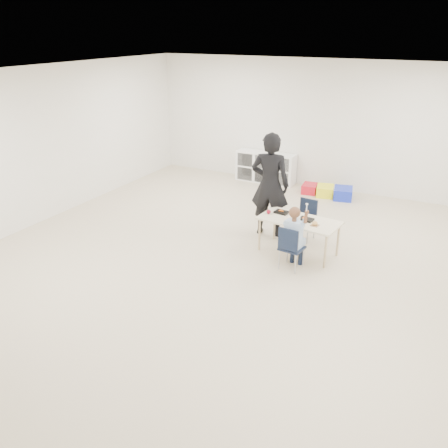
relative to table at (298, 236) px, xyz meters
The scene contains 16 objects.
room 1.67m from the table, 126.77° to the right, with size 9.00×9.02×2.80m.
table is the anchor object (origin of this frame).
chair_near 0.56m from the table, 80.91° to the right, with size 0.34×0.32×0.70m, color black, non-canonical shape.
chair_far 0.56m from the table, 99.09° to the left, with size 0.34×0.32×0.70m, color black, non-canonical shape.
child 0.61m from the table, 80.91° to the right, with size 0.46×0.46×1.10m, color #A5C2DF, non-canonical shape.
lunch_tray_near 0.32m from the table, 14.31° to the left, with size 0.22×0.16×0.03m, color black.
lunch_tray_far 0.49m from the table, 158.65° to the left, with size 0.22×0.16×0.03m, color black.
milk_carton 0.36m from the table, 86.99° to the right, with size 0.07×0.07×0.10m, color white.
bread_roll 0.45m from the table, 22.01° to the right, with size 0.09×0.09×0.07m, color tan.
apple_near 0.34m from the table, 152.13° to the left, with size 0.07×0.07×0.07m, color maroon.
apple_far 0.62m from the table, behind, with size 0.07×0.07×0.07m, color maroon.
cubby_shelf 3.81m from the table, 120.70° to the left, with size 1.40×0.40×0.70m, color white.
adult 1.07m from the table, 145.56° to the left, with size 0.66×0.43×1.81m, color black.
bin_red 3.08m from the table, 104.23° to the left, with size 0.31×0.40×0.20m, color red.
bin_yellow 2.97m from the table, 97.79° to the left, with size 0.35×0.45×0.22m, color yellow.
bin_blue 2.94m from the table, 90.16° to the left, with size 0.38×0.48×0.24m, color #192CBC.
Camera 1 is at (2.88, -5.72, 3.43)m, focal length 38.00 mm.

